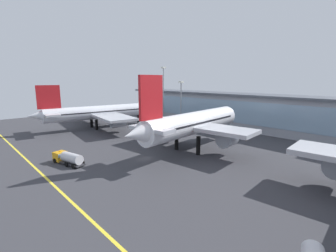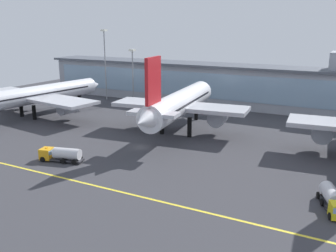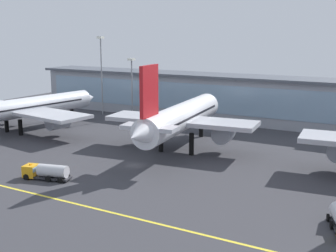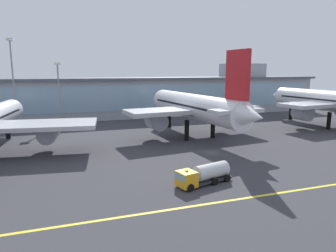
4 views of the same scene
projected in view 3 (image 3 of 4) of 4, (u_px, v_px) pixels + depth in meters
The scene contains 8 objects.
ground_plane at pixel (135, 165), 90.29m from camera, with size 193.12×193.12×0.00m, color #38383D.
taxiway_centreline_stripe at pixel (60, 200), 71.56m from camera, with size 154.50×0.50×0.01m, color yellow.
terminal_building at pixel (238, 97), 133.84m from camera, with size 140.95×14.00×19.21m.
airliner_near_left at pixel (22, 108), 119.89m from camera, with size 45.05×52.80×17.62m.
airliner_near_right at pixel (181, 118), 100.47m from camera, with size 35.44×48.51×20.63m.
fuel_tanker_truck at pixel (45, 171), 81.40m from camera, with size 9.36×4.81×2.90m.
apron_light_mast_west at pixel (101, 65), 143.66m from camera, with size 1.80×1.80×25.46m.
apron_light_mast_centre at pixel (132, 78), 138.31m from camera, with size 1.80×1.80×18.86m.
Camera 3 is at (48.59, -72.10, 26.52)m, focal length 47.23 mm.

